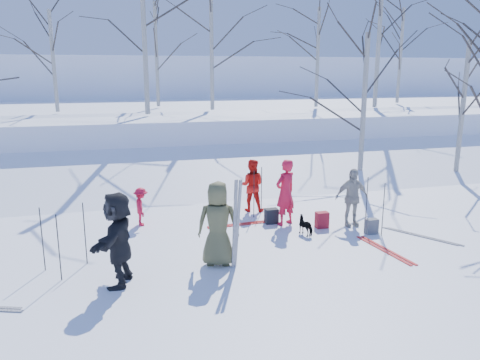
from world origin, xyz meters
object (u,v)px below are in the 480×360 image
object	(u,v)px
backpack_red	(322,220)
backpack_grey	(371,226)
skier_grey_west	(118,239)
skier_olive_center	(218,224)
skier_red_north	(285,192)
skier_redor_behind	(252,185)
skier_cream_east	(352,197)
skier_red_seated	(141,207)
dog	(306,225)
backpack_dark	(271,216)

from	to	relation	value
backpack_red	backpack_grey	world-z (taller)	backpack_red
skier_grey_west	backpack_grey	world-z (taller)	skier_grey_west
skier_grey_west	skier_olive_center	bearing A→B (deg)	119.21
skier_red_north	skier_redor_behind	size ratio (longest dim) A/B	1.15
skier_cream_east	skier_grey_west	xyz separation A→B (m)	(-5.93, -2.01, 0.14)
backpack_red	skier_olive_center	bearing A→B (deg)	-152.43
skier_redor_behind	backpack_red	size ratio (longest dim) A/B	3.62
skier_red_seated	skier_cream_east	distance (m)	5.52
skier_olive_center	dog	distance (m)	2.88
skier_grey_west	backpack_red	bearing A→B (deg)	129.13
skier_red_seated	dog	size ratio (longest dim) A/B	1.83
skier_olive_center	skier_redor_behind	bearing A→B (deg)	-99.42
backpack_red	skier_grey_west	bearing A→B (deg)	-158.23
backpack_red	skier_red_seated	bearing A→B (deg)	162.65
skier_red_seated	backpack_dark	xyz separation A→B (m)	(3.37, -0.72, -0.31)
skier_olive_center	skier_red_seated	xyz separation A→B (m)	(-1.41, 3.04, -0.39)
skier_red_north	skier_cream_east	bearing A→B (deg)	136.64
backpack_red	backpack_grey	bearing A→B (deg)	-36.04
skier_olive_center	skier_red_north	size ratio (longest dim) A/B	1.02
skier_cream_east	dog	world-z (taller)	skier_cream_east
skier_red_north	skier_grey_west	distance (m)	4.99
dog	skier_red_seated	bearing A→B (deg)	-44.52
skier_red_seated	backpack_dark	distance (m)	3.46
skier_grey_west	skier_red_north	bearing A→B (deg)	138.20
skier_olive_center	skier_red_north	xyz separation A→B (m)	(2.27, 2.14, -0.02)
skier_cream_east	backpack_red	size ratio (longest dim) A/B	3.66
backpack_grey	backpack_dark	size ratio (longest dim) A/B	0.95
skier_red_seated	dog	bearing A→B (deg)	-114.78
skier_olive_center	skier_cream_east	bearing A→B (deg)	-140.92
skier_red_north	backpack_dark	distance (m)	0.77
backpack_grey	skier_grey_west	bearing A→B (deg)	-167.94
skier_grey_west	backpack_grey	xyz separation A→B (m)	(6.13, 1.31, -0.72)
skier_cream_east	skier_redor_behind	bearing A→B (deg)	140.34
skier_cream_east	backpack_dark	bearing A→B (deg)	162.94
skier_red_seated	skier_cream_east	size ratio (longest dim) A/B	0.66
backpack_red	backpack_dark	distance (m)	1.34
skier_cream_east	backpack_dark	xyz separation A→B (m)	(-1.96, 0.72, -0.57)
skier_red_north	skier_cream_east	xyz separation A→B (m)	(1.64, -0.54, -0.11)
skier_grey_west	skier_cream_east	bearing A→B (deg)	126.13
skier_olive_center	backpack_grey	world-z (taller)	skier_olive_center
skier_olive_center	backpack_red	distance (m)	3.58
skier_olive_center	backpack_grey	bearing A→B (deg)	-150.89
skier_redor_behind	skier_red_seated	xyz separation A→B (m)	(-3.18, -0.54, -0.25)
skier_red_north	skier_grey_west	bearing A→B (deg)	5.80
backpack_grey	skier_red_seated	bearing A→B (deg)	158.78
dog	backpack_red	distance (m)	0.70
skier_redor_behind	skier_red_seated	bearing A→B (deg)	31.90
dog	backpack_red	size ratio (longest dim) A/B	1.32
backpack_grey	dog	bearing A→B (deg)	167.38
backpack_grey	skier_redor_behind	bearing A→B (deg)	131.16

